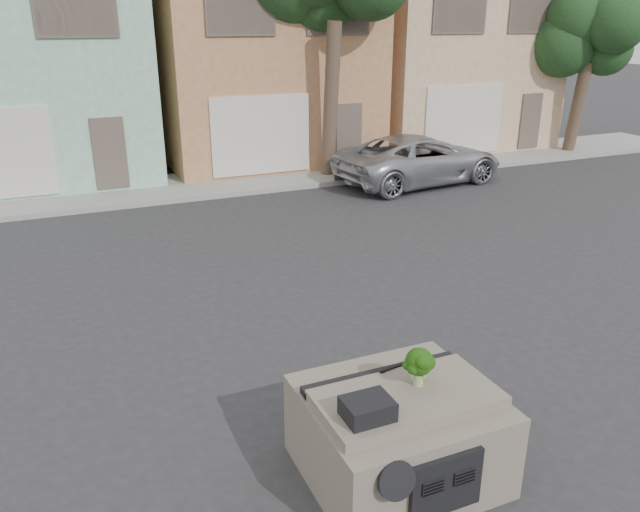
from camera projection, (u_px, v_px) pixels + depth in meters
ground_plane at (298, 351)px, 9.61m from camera, size 120.00×120.00×0.00m
sidewalk at (168, 188)px, 18.59m from camera, size 40.00×3.00×0.15m
townhouse_mint at (20, 54)px, 19.39m from camera, size 7.20×8.20×7.55m
townhouse_tan at (251, 50)px, 22.19m from camera, size 7.20×8.20×7.55m
townhouse_beige at (430, 46)px, 24.99m from camera, size 7.20×8.20×7.55m
silver_pickup at (418, 183)px, 19.47m from camera, size 5.64×3.10×1.50m
tree_near at (331, 39)px, 18.37m from camera, size 4.40×4.00×8.50m
tree_far at (582, 72)px, 22.54m from camera, size 3.20×3.00×6.00m
car_dashboard at (398, 430)px, 6.84m from camera, size 2.00×1.80×1.12m
instrument_hump at (367, 409)px, 6.09m from camera, size 0.48×0.38×0.20m
wiper_arm at (405, 363)px, 7.07m from camera, size 0.69×0.15×0.02m
broccoli at (419, 367)px, 6.60m from camera, size 0.42×0.42×0.44m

